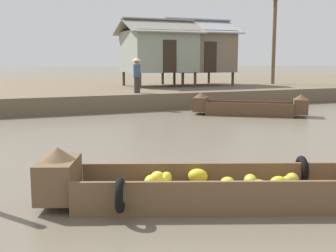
{
  "coord_description": "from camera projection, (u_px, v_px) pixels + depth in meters",
  "views": [
    {
      "loc": [
        -3.21,
        0.06,
        2.29
      ],
      "look_at": [
        0.32,
        8.26,
        0.94
      ],
      "focal_mm": 46.41,
      "sensor_mm": 36.0,
      "label": 1
    }
  ],
  "objects": [
    {
      "name": "ground_plane",
      "position": [
        128.0,
        155.0,
        10.63
      ],
      "size": [
        300.0,
        300.0,
        0.0
      ],
      "primitive_type": "plane",
      "color": "#665B4C"
    },
    {
      "name": "riverbank_strip",
      "position": [
        37.0,
        91.0,
        27.42
      ],
      "size": [
        160.0,
        20.0,
        0.77
      ],
      "primitive_type": "cube",
      "color": "brown",
      "rests_on": "ground"
    },
    {
      "name": "banana_boat",
      "position": [
        219.0,
        185.0,
        6.97
      ],
      "size": [
        5.71,
        3.14,
        0.94
      ],
      "color": "brown",
      "rests_on": "ground"
    },
    {
      "name": "fishing_skiff_distant",
      "position": [
        249.0,
        108.0,
        18.28
      ],
      "size": [
        4.33,
        3.55,
        0.92
      ],
      "color": "brown",
      "rests_on": "ground"
    },
    {
      "name": "stilt_house_mid_right",
      "position": [
        158.0,
        51.0,
        25.53
      ],
      "size": [
        4.49,
        3.84,
        3.94
      ],
      "color": "#4C3826",
      "rests_on": "riverbank_strip"
    },
    {
      "name": "stilt_house_right",
      "position": [
        197.0,
        51.0,
        26.86
      ],
      "size": [
        4.46,
        3.92,
        4.06
      ],
      "color": "#4C3826",
      "rests_on": "riverbank_strip"
    },
    {
      "name": "vendor_person",
      "position": [
        137.0,
        73.0,
        20.4
      ],
      "size": [
        0.44,
        0.44,
        1.66
      ],
      "color": "#332D28",
      "rests_on": "riverbank_strip"
    }
  ]
}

